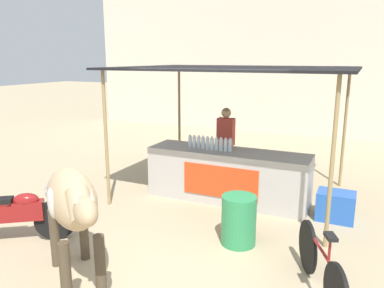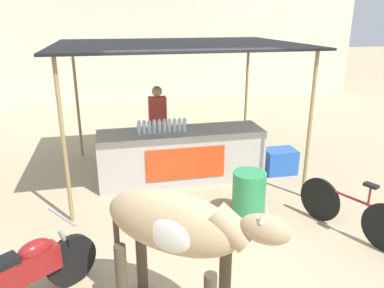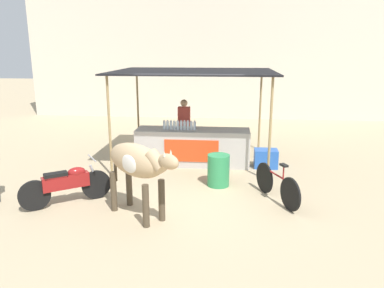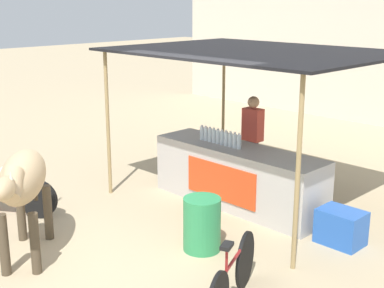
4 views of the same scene
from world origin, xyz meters
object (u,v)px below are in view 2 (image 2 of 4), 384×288
cow (177,228)px  water_barrel (249,195)px  vendor_behind_counter (158,126)px  cooler_box (280,161)px  bicycle_leaning (351,212)px  motorcycle_parked (19,276)px  stall_counter (181,155)px

cow → water_barrel: bearing=51.2°
vendor_behind_counter → water_barrel: 2.59m
cooler_box → bicycle_leaning: bearing=-89.9°
water_barrel → motorcycle_parked: size_ratio=0.48×
cooler_box → water_barrel: 1.90m
cooler_box → motorcycle_parked: (-4.18, -2.80, 0.19)m
cooler_box → cow: size_ratio=0.37×
water_barrel → cow: bearing=-128.8°
vendor_behind_counter → bicycle_leaning: vendor_behind_counter is taller
vendor_behind_counter → bicycle_leaning: size_ratio=1.08×
cow → bicycle_leaning: 2.89m
cooler_box → vendor_behind_counter: bearing=159.3°
stall_counter → water_barrel: 1.73m
cow → bicycle_leaning: (2.63, 0.99, -0.69)m
vendor_behind_counter → motorcycle_parked: bearing=-117.8°
water_barrel → motorcycle_parked: (-2.97, -1.33, 0.07)m
water_barrel → cow: (-1.42, -1.76, 0.67)m
cow → stall_counter: bearing=78.4°
stall_counter → motorcycle_parked: bearing=-127.7°
vendor_behind_counter → cow: vendor_behind_counter is taller
cooler_box → motorcycle_parked: motorcycle_parked is taller
vendor_behind_counter → bicycle_leaning: 3.87m
cow → vendor_behind_counter: bearing=84.9°
cooler_box → bicycle_leaning: size_ratio=0.39×
water_barrel → vendor_behind_counter: bearing=114.4°
water_barrel → stall_counter: bearing=115.0°
motorcycle_parked → bicycle_leaning: motorcycle_parked is taller
water_barrel → cow: size_ratio=0.44×
cooler_box → water_barrel: size_ratio=0.83×
cooler_box → bicycle_leaning: bicycle_leaning is taller
cow → motorcycle_parked: (-1.56, 0.43, -0.61)m
cooler_box → cow: 4.24m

